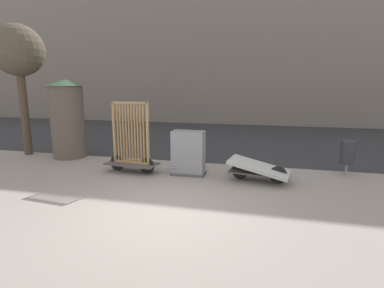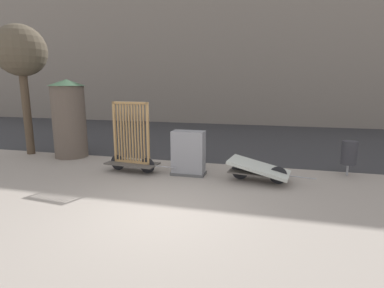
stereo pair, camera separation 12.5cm
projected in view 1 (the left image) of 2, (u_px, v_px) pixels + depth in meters
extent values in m
plane|color=gray|center=(162.00, 212.00, 6.50)|extent=(60.00, 60.00, 0.00)
cube|color=#2D2D30|center=(224.00, 137.00, 15.78)|extent=(56.00, 10.79, 0.01)
cube|color=slate|center=(240.00, 42.00, 21.70)|extent=(48.00, 4.00, 11.52)
cube|color=#4C4742|center=(132.00, 164.00, 9.49)|extent=(1.73, 0.89, 0.04)
cylinder|color=black|center=(147.00, 166.00, 9.31)|extent=(0.50, 0.08, 0.50)
cylinder|color=black|center=(117.00, 163.00, 9.67)|extent=(0.50, 0.08, 0.50)
cylinder|color=gray|center=(166.00, 167.00, 9.10)|extent=(0.70, 0.10, 0.03)
cube|color=#A87F4C|center=(132.00, 162.00, 9.47)|extent=(1.26, 0.20, 0.07)
cube|color=#A87F4C|center=(129.00, 103.00, 9.11)|extent=(1.26, 0.20, 0.07)
cube|color=#A87F4C|center=(114.00, 132.00, 9.49)|extent=(0.08, 0.08, 1.93)
cube|color=#A87F4C|center=(148.00, 134.00, 9.10)|extent=(0.08, 0.08, 1.93)
cube|color=#A87F4C|center=(118.00, 132.00, 9.44)|extent=(0.04, 0.05, 1.86)
cube|color=#A87F4C|center=(121.00, 132.00, 9.41)|extent=(0.04, 0.05, 1.86)
cube|color=#A87F4C|center=(124.00, 133.00, 9.38)|extent=(0.04, 0.05, 1.86)
cube|color=#A87F4C|center=(126.00, 133.00, 9.34)|extent=(0.04, 0.05, 1.86)
cube|color=#A87F4C|center=(129.00, 133.00, 9.31)|extent=(0.04, 0.05, 1.86)
cube|color=#A87F4C|center=(132.00, 133.00, 9.28)|extent=(0.04, 0.05, 1.86)
cube|color=#A87F4C|center=(135.00, 133.00, 9.24)|extent=(0.04, 0.05, 1.86)
cube|color=#A87F4C|center=(138.00, 133.00, 9.21)|extent=(0.04, 0.05, 1.86)
cube|color=#A87F4C|center=(141.00, 134.00, 9.18)|extent=(0.04, 0.05, 1.86)
cube|color=#A87F4C|center=(144.00, 134.00, 9.14)|extent=(0.04, 0.05, 1.86)
cube|color=#4C4742|center=(259.00, 172.00, 8.56)|extent=(1.75, 0.96, 0.04)
cylinder|color=black|center=(278.00, 175.00, 8.36)|extent=(0.50, 0.11, 0.50)
cylinder|color=black|center=(240.00, 171.00, 8.77)|extent=(0.50, 0.11, 0.50)
cylinder|color=gray|center=(302.00, 177.00, 8.12)|extent=(0.70, 0.13, 0.03)
cube|color=#B2B7AD|center=(259.00, 167.00, 8.53)|extent=(1.81, 1.19, 0.43)
cube|color=#4C4C4C|center=(188.00, 173.00, 9.25)|extent=(1.04, 0.56, 0.08)
cube|color=gray|center=(188.00, 153.00, 9.13)|extent=(0.98, 0.50, 1.36)
cylinder|color=gray|center=(346.00, 169.00, 9.20)|extent=(0.06, 0.06, 0.35)
cylinder|color=#2D2D33|center=(348.00, 152.00, 9.10)|extent=(0.44, 0.44, 0.71)
cylinder|color=brown|center=(68.00, 122.00, 11.26)|extent=(1.21, 1.21, 2.69)
cone|color=#335138|center=(65.00, 83.00, 10.97)|extent=(1.36, 1.36, 0.24)
cylinder|color=#4C3D2D|center=(24.00, 111.00, 11.63)|extent=(0.30, 0.30, 3.42)
sphere|color=brown|center=(18.00, 50.00, 11.19)|extent=(1.92, 1.92, 1.92)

